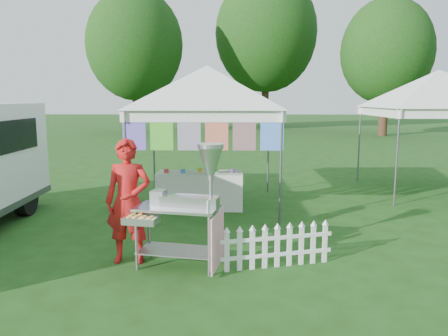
{
  "coord_description": "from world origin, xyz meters",
  "views": [
    {
      "loc": [
        0.54,
        -5.81,
        2.31
      ],
      "look_at": [
        0.39,
        1.8,
        1.1
      ],
      "focal_mm": 35.0,
      "sensor_mm": 36.0,
      "label": 1
    }
  ],
  "objects": [
    {
      "name": "ground",
      "position": [
        0.0,
        0.0,
        0.0
      ],
      "size": [
        120.0,
        120.0,
        0.0
      ],
      "primitive_type": "plane",
      "color": "#1D4212",
      "rests_on": "ground"
    },
    {
      "name": "canopy_main",
      "position": [
        0.0,
        3.49,
        2.99
      ],
      "size": [
        4.24,
        4.24,
        3.45
      ],
      "color": "#59595E",
      "rests_on": "ground"
    },
    {
      "name": "canopy_right",
      "position": [
        5.5,
        5.0,
        2.99
      ],
      "size": [
        4.24,
        4.24,
        3.45
      ],
      "color": "#59595E",
      "rests_on": "ground"
    },
    {
      "name": "tree_left",
      "position": [
        -6.0,
        24.0,
        5.83
      ],
      "size": [
        6.4,
        6.4,
        9.53
      ],
      "color": "#341E13",
      "rests_on": "ground"
    },
    {
      "name": "tree_mid",
      "position": [
        3.0,
        28.0,
        7.14
      ],
      "size": [
        7.6,
        7.6,
        11.52
      ],
      "color": "#341E13",
      "rests_on": "ground"
    },
    {
      "name": "tree_right",
      "position": [
        10.0,
        22.0,
        5.18
      ],
      "size": [
        5.6,
        5.6,
        8.42
      ],
      "color": "#341E13",
      "rests_on": "ground"
    },
    {
      "name": "donut_cart",
      "position": [
        -0.04,
        -0.08,
        1.01
      ],
      "size": [
        1.35,
        0.84,
        1.72
      ],
      "rotation": [
        0.0,
        0.0,
        -0.2
      ],
      "color": "gray",
      "rests_on": "ground"
    },
    {
      "name": "vendor",
      "position": [
        -0.92,
        0.14,
        0.88
      ],
      "size": [
        0.66,
        0.44,
        1.77
      ],
      "primitive_type": "imported",
      "rotation": [
        0.0,
        0.0,
        -0.03
      ],
      "color": "red",
      "rests_on": "ground"
    },
    {
      "name": "picket_fence",
      "position": [
        1.16,
        -0.03,
        0.29
      ],
      "size": [
        1.57,
        0.46,
        0.56
      ],
      "rotation": [
        0.0,
        0.0,
        0.27
      ],
      "color": "white",
      "rests_on": "ground"
    },
    {
      "name": "display_table",
      "position": [
        -0.15,
        3.26,
        0.39
      ],
      "size": [
        1.8,
        0.7,
        0.77
      ],
      "primitive_type": "cube",
      "color": "white",
      "rests_on": "ground"
    }
  ]
}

